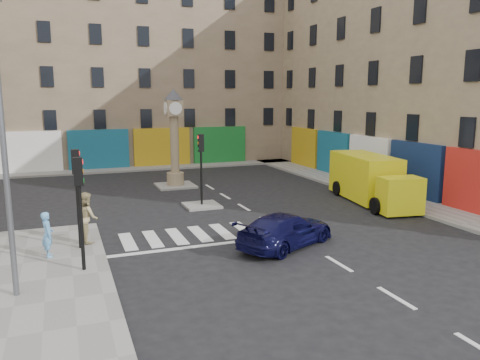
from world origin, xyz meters
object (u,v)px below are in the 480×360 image
traffic_light_left_near (80,196)px  lamp_post (2,132)px  yellow_van (370,179)px  traffic_light_island (201,158)px  clock_pillar (174,132)px  navy_sedan (286,230)px  pedestrian_tan (87,217)px  traffic_light_left_far (77,183)px  pedestrian_blue (48,234)px

traffic_light_left_near → lamp_post: bearing=-143.6°
yellow_van → traffic_light_island: bearing=175.4°
traffic_light_island → lamp_post: lamp_post is taller
traffic_light_island → clock_pillar: clock_pillar is taller
traffic_light_island → traffic_light_left_near: bearing=-128.9°
traffic_light_left_near → lamp_post: lamp_post is taller
yellow_van → lamp_post: bearing=-148.7°
yellow_van → traffic_light_left_near: bearing=-150.7°
lamp_post → navy_sedan: lamp_post is taller
pedestrian_tan → yellow_van: bearing=-96.9°
traffic_light_left_near → traffic_light_left_far: 2.40m
lamp_post → pedestrian_tan: lamp_post is taller
traffic_light_left_far → traffic_light_island: size_ratio=1.00×
pedestrian_tan → traffic_light_island: bearing=-68.3°
clock_pillar → pedestrian_tan: clock_pillar is taller
clock_pillar → pedestrian_blue: clock_pillar is taller
navy_sedan → yellow_van: size_ratio=0.63×
clock_pillar → navy_sedan: size_ratio=1.36×
clock_pillar → yellow_van: (8.99, -8.20, -2.30)m
clock_pillar → yellow_van: 12.38m
traffic_light_left_near → lamp_post: 3.21m
yellow_van → pedestrian_tan: 15.20m
traffic_light_left_near → traffic_light_left_far: same height
pedestrian_tan → clock_pillar: bearing=-45.7°
traffic_light_island → clock_pillar: bearing=90.0°
pedestrian_tan → lamp_post: bearing=137.5°
traffic_light_island → yellow_van: (8.99, -2.20, -1.34)m
traffic_light_island → lamp_post: size_ratio=0.45×
clock_pillar → pedestrian_tan: size_ratio=3.10×
traffic_light_island → clock_pillar: (0.00, 6.00, 0.96)m
traffic_light_left_far → pedestrian_blue: bearing=-150.5°
clock_pillar → lamp_post: bearing=-118.4°
pedestrian_tan → traffic_light_left_far: bearing=140.1°
traffic_light_island → lamp_post: (-8.20, -9.20, 2.20)m
traffic_light_left_far → clock_pillar: size_ratio=0.61×
lamp_post → yellow_van: bearing=22.1°
lamp_post → pedestrian_blue: size_ratio=5.13×
traffic_light_island → yellow_van: size_ratio=0.52×
lamp_post → clock_pillar: 17.31m
yellow_van → pedestrian_tan: yellow_van is taller
traffic_light_island → pedestrian_blue: (-7.39, -6.02, -1.63)m
traffic_light_left_near → navy_sedan: 7.71m
traffic_light_left_near → lamp_post: size_ratio=0.45×
yellow_van → pedestrian_tan: bearing=-161.3°
yellow_van → pedestrian_blue: bearing=-157.7°
yellow_van → pedestrian_blue: (-16.38, -3.81, -0.29)m
traffic_light_island → navy_sedan: 7.92m
navy_sedan → yellow_van: (7.83, 5.38, 0.60)m
traffic_light_left_near → clock_pillar: bearing=65.5°
yellow_van → pedestrian_tan: (-14.99, -2.51, -0.12)m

